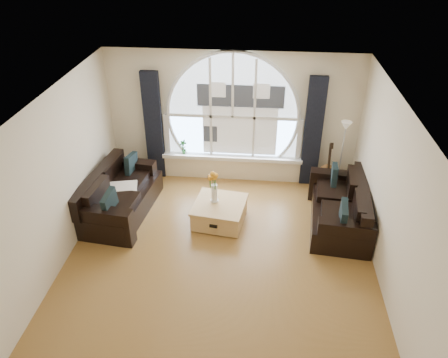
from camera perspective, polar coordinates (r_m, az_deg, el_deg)
ground at (r=7.19m, az=-0.69°, el=-10.94°), size 5.00×5.50×0.01m
ceiling at (r=5.72m, az=-0.86°, el=9.40°), size 5.00×5.50×0.01m
wall_back at (r=8.76m, az=1.15°, el=8.02°), size 5.00×0.01×2.70m
wall_front at (r=4.36m, az=-4.88°, el=-22.29°), size 5.00×0.01×2.70m
wall_left at (r=7.04m, az=-21.46°, el=-0.75°), size 0.01×5.50×2.70m
wall_right at (r=6.61m, az=21.36°, el=-2.94°), size 0.01×5.50×2.70m
attic_slope at (r=6.05m, az=20.45°, el=5.00°), size 0.92×5.50×0.72m
arched_window at (r=8.63m, az=1.15°, el=9.61°), size 2.60×0.06×2.15m
window_sill at (r=9.05m, az=1.04°, el=2.88°), size 2.90×0.22×0.08m
window_frame at (r=8.60m, az=1.14°, el=9.54°), size 2.76×0.08×2.15m
neighbor_house at (r=8.66m, az=2.14°, el=8.77°), size 1.70×0.02×1.50m
curtain_left at (r=8.99m, az=-9.22°, el=6.83°), size 0.35×0.12×2.30m
curtain_right at (r=8.78m, az=11.60°, el=5.95°), size 0.35×0.12×2.30m
sofa_left at (r=8.27m, az=-13.45°, el=-2.00°), size 1.18×2.02×0.85m
sofa_right at (r=8.01m, az=14.90°, el=-3.45°), size 1.10×1.92×0.82m
coffee_chest at (r=7.91m, az=-0.59°, el=-4.31°), size 1.02×1.02×0.44m
throw_blanket at (r=8.15m, az=-13.26°, el=-1.67°), size 0.66×0.66×0.10m
vase_flowers at (r=7.65m, az=-1.29°, el=-0.52°), size 0.24×0.24×0.70m
floor_lamp at (r=8.64m, az=15.07°, el=2.42°), size 0.24×0.24×1.60m
guitar at (r=9.00m, az=13.52°, el=1.93°), size 0.37×0.26×1.06m
potted_plant at (r=9.08m, az=-5.37°, el=4.22°), size 0.19×0.17×0.30m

